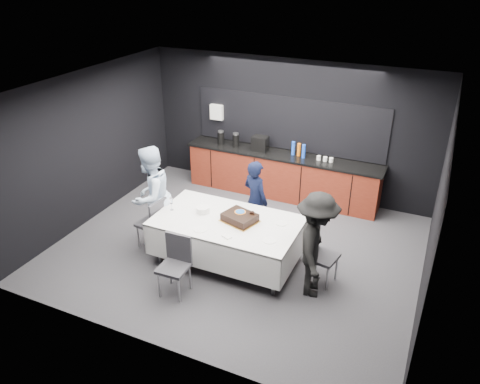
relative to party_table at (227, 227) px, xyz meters
The scene contains 18 objects.
ground 0.76m from the party_table, 90.00° to the left, with size 6.00×6.00×0.00m, color #3C3B40.
room_shell 1.28m from the party_table, 90.00° to the left, with size 6.04×5.04×2.82m.
kitchenette 2.62m from the party_table, 90.35° to the left, with size 4.10×0.64×2.05m.
party_table is the anchor object (origin of this frame).
cake_assembly 0.29m from the party_table, 15.27° to the left, with size 0.63×0.57×0.17m.
plate_stack 0.51m from the party_table, behind, with size 0.22×0.22×0.10m, color white.
loose_plate_near 0.51m from the party_table, 120.80° to the right, with size 0.22×0.22×0.01m, color white.
loose_plate_right_a 0.88m from the party_table, 17.55° to the left, with size 0.19×0.19×0.01m, color white.
loose_plate_right_b 0.89m from the party_table, 18.55° to the right, with size 0.21×0.21×0.01m, color white.
loose_plate_far 0.42m from the party_table, 74.12° to the left, with size 0.19×0.19×0.01m, color white.
fork_pile 0.53m from the party_table, 64.53° to the right, with size 0.14×0.09×0.02m, color white.
champagne_flute 1.03m from the party_table, behind, with size 0.06×0.06×0.22m.
chair_left 1.32m from the party_table, behind, with size 0.47×0.47×0.92m.
chair_right 1.50m from the party_table, ahead, with size 0.49×0.49×0.92m.
chair_near 1.06m from the party_table, 110.04° to the right, with size 0.43×0.43×0.92m.
person_center 0.91m from the party_table, 82.78° to the left, with size 0.53×0.35×1.47m, color black.
person_left 1.47m from the party_table, behind, with size 0.86×0.67×1.77m, color silver.
person_right 1.54m from the party_table, ahead, with size 1.07×0.61×1.65m, color black.
Camera 1 is at (2.85, -6.18, 4.58)m, focal length 35.00 mm.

